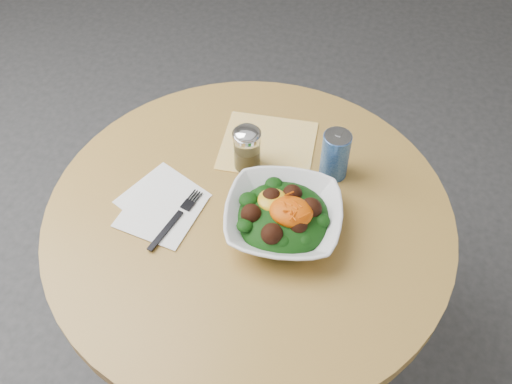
# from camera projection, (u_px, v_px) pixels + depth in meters

# --- Properties ---
(ground) EXTENTS (6.00, 6.00, 0.00)m
(ground) POSITION_uv_depth(u_px,v_px,m) (251.00, 356.00, 1.83)
(ground) COLOR #2F2F32
(ground) RESTS_ON ground
(table) EXTENTS (0.90, 0.90, 0.75)m
(table) POSITION_uv_depth(u_px,v_px,m) (250.00, 261.00, 1.40)
(table) COLOR black
(table) RESTS_ON ground
(cloth_napkin) EXTENTS (0.24, 0.22, 0.00)m
(cloth_napkin) POSITION_uv_depth(u_px,v_px,m) (268.00, 145.00, 1.38)
(cloth_napkin) COLOR #FFAA0D
(cloth_napkin) RESTS_ON table
(paper_napkins) EXTENTS (0.21, 0.23, 0.00)m
(paper_napkins) POSITION_uv_depth(u_px,v_px,m) (162.00, 205.00, 1.26)
(paper_napkins) COLOR white
(paper_napkins) RESTS_ON table
(salad_bowl) EXTENTS (0.28, 0.28, 0.09)m
(salad_bowl) POSITION_uv_depth(u_px,v_px,m) (283.00, 217.00, 1.20)
(salad_bowl) COLOR white
(salad_bowl) RESTS_ON table
(fork) EXTENTS (0.06, 0.18, 0.00)m
(fork) POSITION_uv_depth(u_px,v_px,m) (177.00, 218.00, 1.23)
(fork) COLOR black
(fork) RESTS_ON table
(spice_shaker) EXTENTS (0.06, 0.06, 0.12)m
(spice_shaker) POSITION_uv_depth(u_px,v_px,m) (247.00, 148.00, 1.30)
(spice_shaker) COLOR silver
(spice_shaker) RESTS_ON table
(beverage_can) EXTENTS (0.06, 0.06, 0.12)m
(beverage_can) POSITION_uv_depth(u_px,v_px,m) (335.00, 155.00, 1.28)
(beverage_can) COLOR navy
(beverage_can) RESTS_ON table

